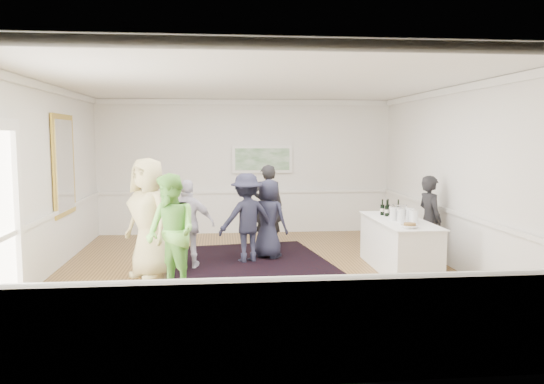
{
  "coord_description": "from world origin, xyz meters",
  "views": [
    {
      "loc": [
        -0.63,
        -8.7,
        2.32
      ],
      "look_at": [
        0.26,
        0.2,
        1.38
      ],
      "focal_mm": 35.0,
      "sensor_mm": 36.0,
      "label": 1
    }
  ],
  "objects": [
    {
      "name": "guest_tan",
      "position": [
        -1.79,
        0.05,
        0.99
      ],
      "size": [
        1.11,
        1.14,
        1.98
      ],
      "primitive_type": "imported",
      "rotation": [
        0.0,
        0.0,
        -0.85
      ],
      "color": "tan",
      "rests_on": "floor"
    },
    {
      "name": "nut_bowl",
      "position": [
        2.34,
        -0.75,
        0.93
      ],
      "size": [
        0.28,
        0.28,
        0.08
      ],
      "color": "white",
      "rests_on": "serving_table"
    },
    {
      "name": "serving_table",
      "position": [
        2.46,
        0.08,
        0.45
      ],
      "size": [
        0.84,
        2.2,
        0.89
      ],
      "color": "white",
      "rests_on": "floor"
    },
    {
      "name": "ceiling",
      "position": [
        0.0,
        0.0,
        3.2
      ],
      "size": [
        7.0,
        8.0,
        0.02
      ],
      "primitive_type": "cube",
      "color": "white",
      "rests_on": "wall_back"
    },
    {
      "name": "wine_bottles",
      "position": [
        2.46,
        0.56,
        1.05
      ],
      "size": [
        0.35,
        0.25,
        0.31
      ],
      "color": "black",
      "rests_on": "serving_table"
    },
    {
      "name": "guest_dark_a",
      "position": [
        -0.13,
        0.98,
        0.83
      ],
      "size": [
        1.21,
        0.95,
        1.65
      ],
      "primitive_type": "imported",
      "rotation": [
        0.0,
        0.0,
        3.5
      ],
      "color": "black",
      "rests_on": "floor"
    },
    {
      "name": "bartender",
      "position": [
        3.2,
        0.56,
        0.81
      ],
      "size": [
        0.49,
        0.65,
        1.62
      ],
      "primitive_type": "imported",
      "rotation": [
        0.0,
        0.0,
        1.75
      ],
      "color": "black",
      "rests_on": "floor"
    },
    {
      "name": "wall_front",
      "position": [
        0.0,
        -4.0,
        1.6
      ],
      "size": [
        7.0,
        0.02,
        3.2
      ],
      "primitive_type": "cube",
      "color": "white",
      "rests_on": "floor"
    },
    {
      "name": "juice_pitchers",
      "position": [
        2.48,
        -0.18,
        1.01
      ],
      "size": [
        0.36,
        0.56,
        0.24
      ],
      "color": "#72A33A",
      "rests_on": "serving_table"
    },
    {
      "name": "mirror",
      "position": [
        -3.45,
        1.3,
        1.8
      ],
      "size": [
        0.05,
        1.25,
        1.85
      ],
      "color": "gold",
      "rests_on": "wall_left"
    },
    {
      "name": "wainscoting",
      "position": [
        0.0,
        0.0,
        0.5
      ],
      "size": [
        7.0,
        8.0,
        1.0
      ],
      "primitive_type": null,
      "color": "white",
      "rests_on": "floor"
    },
    {
      "name": "guest_lilac",
      "position": [
        -1.18,
        0.6,
        0.79
      ],
      "size": [
        0.97,
        0.51,
        1.57
      ],
      "primitive_type": "imported",
      "rotation": [
        0.0,
        0.0,
        3.0
      ],
      "color": "silver",
      "rests_on": "floor"
    },
    {
      "name": "landscape_painting",
      "position": [
        0.4,
        3.95,
        1.78
      ],
      "size": [
        1.44,
        0.06,
        0.66
      ],
      "color": "white",
      "rests_on": "wall_back"
    },
    {
      "name": "guest_green",
      "position": [
        -1.36,
        -0.78,
        0.89
      ],
      "size": [
        1.07,
        1.1,
        1.78
      ],
      "primitive_type": "imported",
      "rotation": [
        0.0,
        0.0,
        -0.89
      ],
      "color": "#74CB51",
      "rests_on": "floor"
    },
    {
      "name": "wall_right",
      "position": [
        3.5,
        0.0,
        1.6
      ],
      "size": [
        0.02,
        8.0,
        3.2
      ],
      "primitive_type": "cube",
      "color": "white",
      "rests_on": "floor"
    },
    {
      "name": "ice_bucket",
      "position": [
        2.51,
        0.24,
        1.01
      ],
      "size": [
        0.26,
        0.26,
        0.25
      ],
      "primitive_type": "cylinder",
      "color": "silver",
      "rests_on": "serving_table"
    },
    {
      "name": "floor",
      "position": [
        0.0,
        0.0,
        0.0
      ],
      "size": [
        8.0,
        8.0,
        0.0
      ],
      "primitive_type": "plane",
      "color": "olive",
      "rests_on": "ground"
    },
    {
      "name": "wall_back",
      "position": [
        0.0,
        4.0,
        1.6
      ],
      "size": [
        7.0,
        0.02,
        3.2
      ],
      "primitive_type": "cube",
      "color": "white",
      "rests_on": "floor"
    },
    {
      "name": "wall_left",
      "position": [
        -3.5,
        0.0,
        1.6
      ],
      "size": [
        0.02,
        8.0,
        3.2
      ],
      "primitive_type": "cube",
      "color": "white",
      "rests_on": "floor"
    },
    {
      "name": "guest_navy",
      "position": [
        0.3,
        1.25,
        0.76
      ],
      "size": [
        0.88,
        0.82,
        1.52
      ],
      "primitive_type": "imported",
      "rotation": [
        0.0,
        0.0,
        2.52
      ],
      "color": "black",
      "rests_on": "floor"
    },
    {
      "name": "guest_dark_b",
      "position": [
        0.38,
        2.32,
        0.87
      ],
      "size": [
        0.66,
        0.46,
        1.74
      ],
      "primitive_type": "imported",
      "rotation": [
        0.0,
        0.0,
        3.08
      ],
      "color": "black",
      "rests_on": "floor"
    },
    {
      "name": "area_rug",
      "position": [
        -0.11,
        0.61,
        0.01
      ],
      "size": [
        3.48,
        4.26,
        0.02
      ],
      "primitive_type": "cube",
      "rotation": [
        0.0,
        0.0,
        0.14
      ],
      "color": "black",
      "rests_on": "floor"
    }
  ]
}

